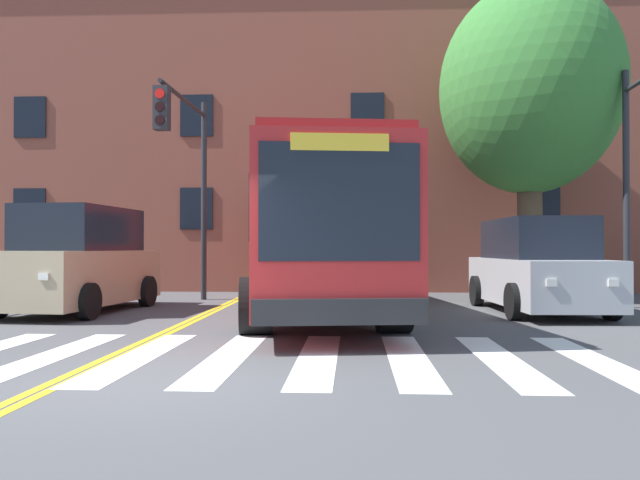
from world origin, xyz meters
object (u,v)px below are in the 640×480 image
object	(u,v)px
street_tree_curbside_large	(529,90)
car_tan_near_lane	(80,262)
traffic_light_overhead	(188,157)
city_bus	(311,233)
car_silver_far_lane	(536,268)

from	to	relation	value
street_tree_curbside_large	car_tan_near_lane	bearing A→B (deg)	-161.44
traffic_light_overhead	street_tree_curbside_large	world-z (taller)	street_tree_curbside_large
city_bus	street_tree_curbside_large	size ratio (longest dim) A/B	1.29
traffic_light_overhead	street_tree_curbside_large	size ratio (longest dim) A/B	0.63
car_tan_near_lane	traffic_light_overhead	bearing A→B (deg)	44.75
traffic_light_overhead	car_silver_far_lane	bearing A→B (deg)	-10.43
traffic_light_overhead	car_tan_near_lane	bearing A→B (deg)	-135.25
street_tree_curbside_large	traffic_light_overhead	bearing A→B (deg)	-168.95
city_bus	street_tree_curbside_large	xyz separation A→B (m)	(5.96, 3.68, 4.13)
car_silver_far_lane	traffic_light_overhead	distance (m)	9.04
car_tan_near_lane	car_silver_far_lane	bearing A→B (deg)	2.29
city_bus	car_silver_far_lane	world-z (taller)	city_bus
street_tree_curbside_large	city_bus	bearing A→B (deg)	-148.28
street_tree_curbside_large	car_silver_far_lane	bearing A→B (deg)	-103.79
city_bus	car_tan_near_lane	size ratio (longest dim) A/B	2.32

